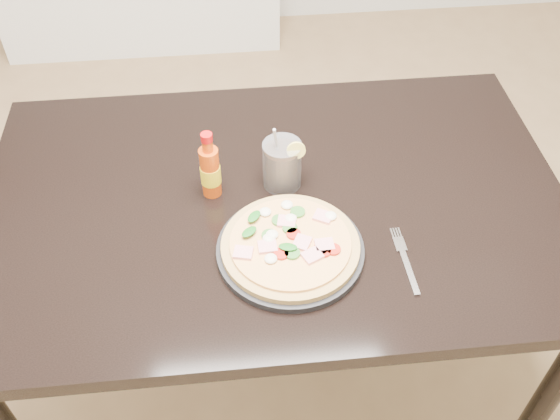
{
  "coord_description": "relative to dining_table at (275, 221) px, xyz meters",
  "views": [
    {
      "loc": [
        -0.39,
        -0.99,
        1.81
      ],
      "look_at": [
        -0.3,
        -0.06,
        0.83
      ],
      "focal_mm": 40.0,
      "sensor_mm": 36.0,
      "label": 1
    }
  ],
  "objects": [
    {
      "name": "floor",
      "position": [
        0.3,
        -0.06,
        -0.67
      ],
      "size": [
        4.5,
        4.5,
        0.0
      ],
      "primitive_type": "plane",
      "color": "#9E7A51",
      "rests_on": "ground"
    },
    {
      "name": "dining_table",
      "position": [
        0.0,
        0.0,
        0.0
      ],
      "size": [
        1.4,
        0.9,
        0.75
      ],
      "color": "black",
      "rests_on": "ground"
    },
    {
      "name": "plate",
      "position": [
        0.02,
        -0.18,
        0.09
      ],
      "size": [
        0.32,
        0.32,
        0.02
      ],
      "primitive_type": "cylinder",
      "color": "black",
      "rests_on": "dining_table"
    },
    {
      "name": "pizza",
      "position": [
        0.02,
        -0.17,
        0.11
      ],
      "size": [
        0.3,
        0.3,
        0.03
      ],
      "color": "tan",
      "rests_on": "plate"
    },
    {
      "name": "hot_sauce_bottle",
      "position": [
        -0.15,
        0.03,
        0.15
      ],
      "size": [
        0.05,
        0.05,
        0.18
      ],
      "rotation": [
        0.0,
        0.0,
        0.04
      ],
      "color": "#C8430B",
      "rests_on": "dining_table"
    },
    {
      "name": "cola_cup",
      "position": [
        0.02,
        0.05,
        0.14
      ],
      "size": [
        0.1,
        0.09,
        0.18
      ],
      "rotation": [
        0.0,
        0.0,
        0.31
      ],
      "color": "black",
      "rests_on": "dining_table"
    },
    {
      "name": "fork",
      "position": [
        0.26,
        -0.22,
        0.09
      ],
      "size": [
        0.03,
        0.19,
        0.0
      ],
      "rotation": [
        0.0,
        0.0,
        0.03
      ],
      "color": "silver",
      "rests_on": "dining_table"
    }
  ]
}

